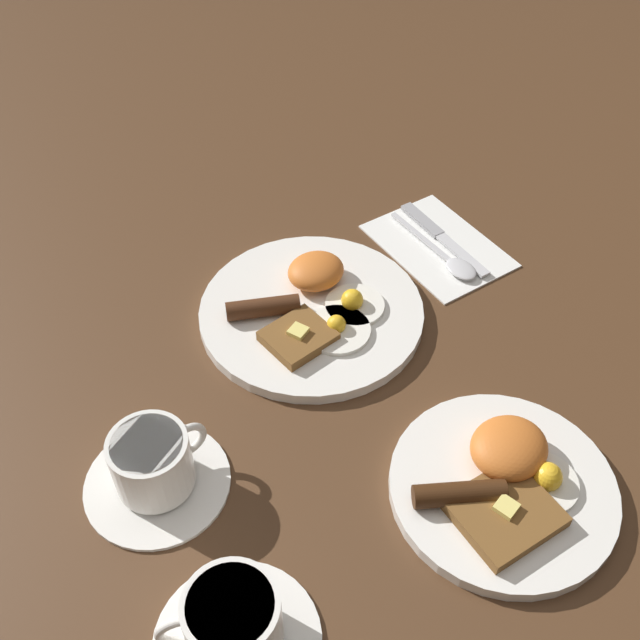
# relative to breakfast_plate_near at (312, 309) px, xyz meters

# --- Properties ---
(ground_plane) EXTENTS (3.00, 3.00, 0.00)m
(ground_plane) POSITION_rel_breakfast_plate_near_xyz_m (0.00, 0.00, -0.01)
(ground_plane) COLOR #4C301C
(breakfast_plate_near) EXTENTS (0.28, 0.28, 0.05)m
(breakfast_plate_near) POSITION_rel_breakfast_plate_near_xyz_m (0.00, 0.00, 0.00)
(breakfast_plate_near) COLOR white
(breakfast_plate_near) RESTS_ON ground_plane
(breakfast_plate_far) EXTENTS (0.23, 0.23, 0.05)m
(breakfast_plate_far) POSITION_rel_breakfast_plate_near_xyz_m (0.00, 0.32, 0.00)
(breakfast_plate_far) COLOR white
(breakfast_plate_far) RESTS_ON ground_plane
(teacup_near) EXTENTS (0.15, 0.15, 0.07)m
(teacup_near) POSITION_rel_breakfast_plate_near_xyz_m (0.27, 0.10, 0.02)
(teacup_near) COLOR white
(teacup_near) RESTS_ON ground_plane
(teacup_far) EXTENTS (0.15, 0.15, 0.08)m
(teacup_far) POSITION_rel_breakfast_plate_near_xyz_m (0.30, 0.28, 0.02)
(teacup_far) COLOR white
(teacup_far) RESTS_ON ground_plane
(napkin) EXTENTS (0.15, 0.20, 0.01)m
(napkin) POSITION_rel_breakfast_plate_near_xyz_m (-0.22, -0.00, -0.01)
(napkin) COLOR white
(napkin) RESTS_ON ground_plane
(knife) EXTENTS (0.03, 0.18, 0.01)m
(knife) POSITION_rel_breakfast_plate_near_xyz_m (-0.23, -0.01, -0.01)
(knife) COLOR silver
(knife) RESTS_ON napkin
(spoon) EXTENTS (0.04, 0.17, 0.01)m
(spoon) POSITION_rel_breakfast_plate_near_xyz_m (-0.21, 0.04, -0.00)
(spoon) COLOR silver
(spoon) RESTS_ON napkin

